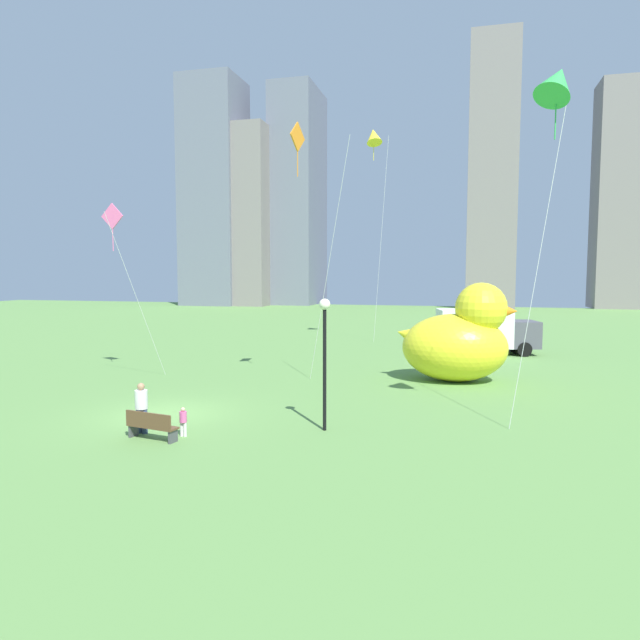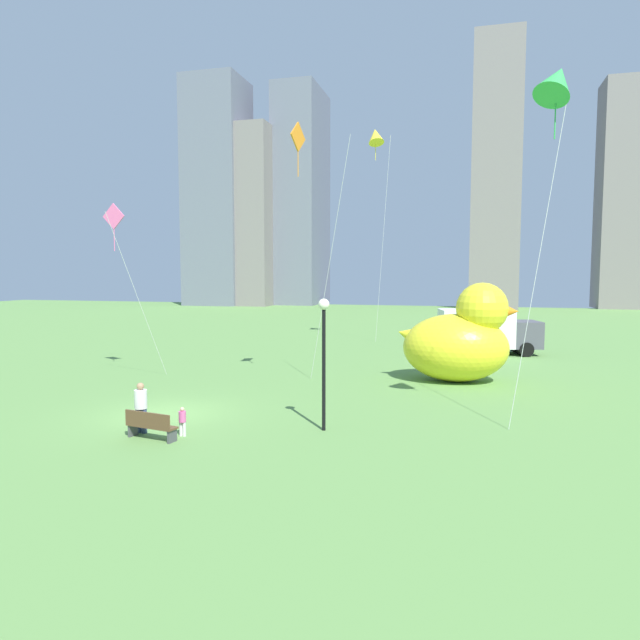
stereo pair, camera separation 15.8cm
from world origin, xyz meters
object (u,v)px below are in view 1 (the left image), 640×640
object	(u,v)px
lamppost	(325,339)
kite_green	(557,83)
kite_yellow	(374,137)
box_truck	(485,331)
person_adult	(141,406)
kite_pink	(114,222)
giant_inflatable_duck	(459,339)
person_child	(183,420)
kite_orange	(300,149)
park_bench	(151,425)

from	to	relation	value
lamppost	kite_green	distance (m)	10.63
kite_yellow	box_truck	bearing A→B (deg)	-24.10
kite_yellow	kite_green	distance (m)	23.88
person_adult	kite_pink	size ratio (longest dim) A/B	0.19
giant_inflatable_duck	kite_green	bearing A→B (deg)	-72.03
box_truck	kite_yellow	distance (m)	15.83
person_child	giant_inflatable_duck	size ratio (longest dim) A/B	0.17
giant_inflatable_duck	kite_orange	size ratio (longest dim) A/B	0.49
lamppost	kite_green	xyz separation A→B (m)	(6.99, 1.16, 7.93)
park_bench	giant_inflatable_duck	xyz separation A→B (m)	(9.16, 12.21, 1.54)
giant_inflatable_duck	person_child	bearing A→B (deg)	-125.85
person_adult	lamppost	size ratio (longest dim) A/B	0.38
kite_green	lamppost	bearing A→B (deg)	-170.56
kite_yellow	person_adult	bearing A→B (deg)	-98.28
lamppost	box_truck	xyz separation A→B (m)	(5.69, 19.45, -1.58)
park_bench	kite_orange	xyz separation A→B (m)	(2.29, 8.82, 10.11)
park_bench	kite_green	distance (m)	16.30
giant_inflatable_duck	kite_orange	xyz separation A→B (m)	(-6.88, -3.39, 8.57)
park_bench	kite_orange	size ratio (longest dim) A/B	0.15
giant_inflatable_duck	box_truck	bearing A→B (deg)	81.16
park_bench	person_adult	world-z (taller)	person_adult
kite_yellow	kite_green	bearing A→B (deg)	-67.39
box_truck	kite_green	distance (m)	20.65
box_truck	kite_orange	size ratio (longest dim) A/B	0.56
person_child	kite_orange	size ratio (longest dim) A/B	0.08
kite_green	kite_yellow	bearing A→B (deg)	112.61
kite_pink	kite_yellow	xyz separation A→B (m)	(10.27, 16.10, 7.14)
person_adult	person_child	distance (m)	1.53
person_child	person_adult	bearing A→B (deg)	179.94
park_bench	kite_green	size ratio (longest dim) A/B	0.15
person_child	kite_yellow	xyz separation A→B (m)	(2.12, 24.73, 14.28)
lamppost	kite_green	size ratio (longest dim) A/B	0.37
person_adult	kite_green	size ratio (longest dim) A/B	0.14
park_bench	kite_yellow	distance (m)	29.25
giant_inflatable_duck	kite_yellow	distance (m)	19.37
giant_inflatable_duck	lamppost	world-z (taller)	giant_inflatable_duck
box_truck	lamppost	bearing A→B (deg)	-106.30
park_bench	kite_yellow	bearing A→B (deg)	83.47
person_adult	kite_yellow	size ratio (longest dim) A/B	0.11
person_adult	giant_inflatable_duck	xyz separation A→B (m)	(9.86, 11.60, 1.10)
giant_inflatable_duck	lamppost	xyz separation A→B (m)	(-4.19, -9.79, 1.01)
lamppost	box_truck	bearing A→B (deg)	73.70
park_bench	giant_inflatable_duck	distance (m)	15.34
kite_orange	kite_yellow	world-z (taller)	kite_yellow
park_bench	person_child	distance (m)	0.99
kite_orange	kite_green	bearing A→B (deg)	-28.47
lamppost	box_truck	world-z (taller)	lamppost
park_bench	giant_inflatable_duck	bearing A→B (deg)	53.12
person_child	kite_orange	xyz separation A→B (m)	(1.50, 8.21, 10.06)
kite_green	giant_inflatable_duck	bearing A→B (deg)	107.97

